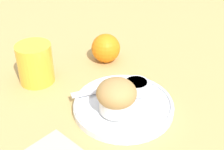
{
  "coord_description": "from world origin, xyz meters",
  "views": [
    {
      "loc": [
        -0.38,
        -0.33,
        0.4
      ],
      "look_at": [
        0.01,
        0.03,
        0.06
      ],
      "focal_mm": 50.0,
      "sensor_mm": 36.0,
      "label": 1
    }
  ],
  "objects_px": {
    "muffin": "(117,96)",
    "butter_knife": "(109,88)",
    "orange_fruit": "(106,48)",
    "juice_glass": "(35,64)"
  },
  "relations": [
    {
      "from": "orange_fruit",
      "to": "juice_glass",
      "type": "bearing_deg",
      "value": 163.29
    },
    {
      "from": "juice_glass",
      "to": "muffin",
      "type": "bearing_deg",
      "value": -83.04
    },
    {
      "from": "muffin",
      "to": "orange_fruit",
      "type": "bearing_deg",
      "value": 49.06
    },
    {
      "from": "muffin",
      "to": "butter_knife",
      "type": "xyz_separation_m",
      "value": [
        0.04,
        0.06,
        -0.03
      ]
    },
    {
      "from": "orange_fruit",
      "to": "juice_glass",
      "type": "height_order",
      "value": "juice_glass"
    },
    {
      "from": "muffin",
      "to": "juice_glass",
      "type": "relative_size",
      "value": 0.83
    },
    {
      "from": "muffin",
      "to": "orange_fruit",
      "type": "distance_m",
      "value": 0.22
    },
    {
      "from": "muffin",
      "to": "butter_knife",
      "type": "relative_size",
      "value": 0.5
    },
    {
      "from": "muffin",
      "to": "butter_knife",
      "type": "height_order",
      "value": "muffin"
    },
    {
      "from": "juice_glass",
      "to": "butter_knife",
      "type": "bearing_deg",
      "value": -67.28
    }
  ]
}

